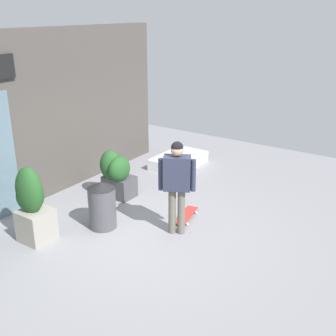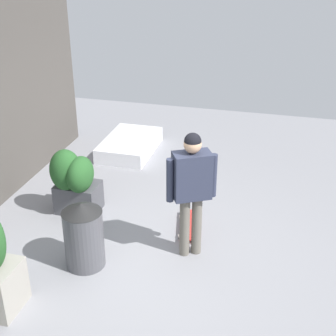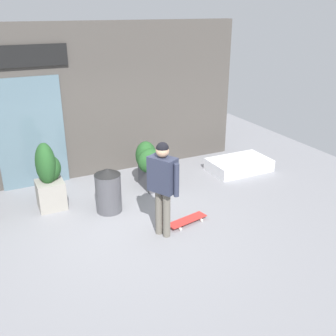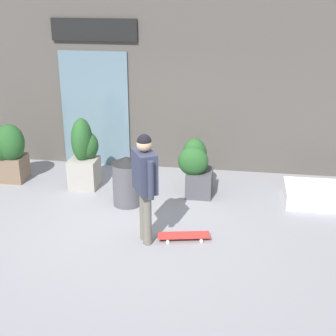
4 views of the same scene
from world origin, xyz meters
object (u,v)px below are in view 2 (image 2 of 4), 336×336
skateboarder (192,183)px  planter_box_right (74,181)px  trash_bin (84,234)px  skateboard (188,225)px

skateboarder → planter_box_right: skateboarder is taller
skateboarder → trash_bin: size_ratio=1.91×
skateboarder → skateboard: size_ratio=2.07×
skateboard → planter_box_right: size_ratio=0.80×
planter_box_right → trash_bin: planter_box_right is taller
skateboard → trash_bin: 1.61m
skateboard → planter_box_right: 1.78m
planter_box_right → trash_bin: 1.31m
planter_box_right → trash_bin: bearing=-150.7°
skateboard → trash_bin: bearing=124.8°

